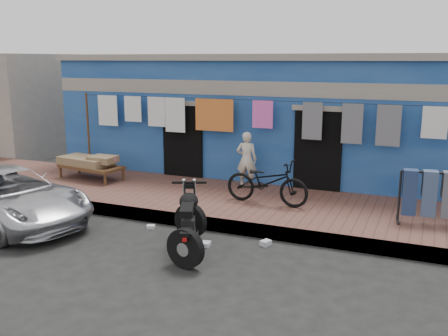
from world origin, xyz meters
TOP-DOWN VIEW (x-y plane):
  - ground at (0.00, 0.00)m, footprint 80.00×80.00m
  - sidewalk at (0.00, 3.00)m, footprint 28.00×3.00m
  - curb at (0.00, 1.55)m, footprint 28.00×0.10m
  - building at (-0.00, 6.99)m, footprint 12.20×5.20m
  - neighbor_left at (-11.00, 7.00)m, footprint 6.00×5.00m
  - clothesline at (-0.50, 4.25)m, footprint 10.06×0.06m
  - car at (-4.05, 0.37)m, footprint 4.38×2.77m
  - seated_person at (-0.30, 4.07)m, footprint 0.52×0.39m
  - bicycle at (0.60, 2.89)m, footprint 1.83×0.74m
  - motorcycle at (0.01, 0.41)m, footprint 1.88×2.18m
  - charpoy at (-4.20, 3.27)m, footprint 2.01×1.34m
  - litter_a at (-1.21, 1.19)m, footprint 0.19×0.17m
  - litter_b at (1.14, 1.20)m, footprint 0.20×0.22m
  - litter_c at (0.18, 0.75)m, footprint 0.16×0.19m

SIDE VIEW (x-z plane):
  - ground at x=0.00m, z-range 0.00..0.00m
  - litter_a at x=-1.21m, z-range 0.00..0.07m
  - litter_c at x=0.18m, z-range 0.00..0.07m
  - litter_b at x=1.14m, z-range 0.00..0.09m
  - sidewalk at x=0.00m, z-range 0.00..0.25m
  - curb at x=0.00m, z-range 0.00..0.25m
  - charpoy at x=-4.20m, z-range 0.25..0.85m
  - motorcycle at x=0.01m, z-range 0.00..1.12m
  - car at x=-4.05m, z-range 0.00..1.14m
  - bicycle at x=0.60m, z-range 0.25..1.41m
  - seated_person at x=-0.30m, z-range 0.25..1.58m
  - building at x=0.00m, z-range 0.01..3.37m
  - neighbor_left at x=-11.00m, z-range 0.00..3.40m
  - clothesline at x=-0.50m, z-range 0.77..2.87m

